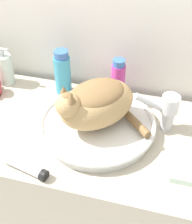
{
  "coord_description": "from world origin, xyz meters",
  "views": [
    {
      "loc": [
        0.27,
        -0.52,
        1.61
      ],
      "look_at": [
        0.06,
        0.27,
        0.93
      ],
      "focal_mm": 50.0,
      "sensor_mm": 36.0,
      "label": 1
    }
  ],
  "objects": [
    {
      "name": "soap_bar",
      "position": [
        0.36,
        0.14,
        0.84
      ],
      "size": [
        0.07,
        0.05,
        0.02
      ],
      "color": "silver",
      "rests_on": "vanity_counter"
    },
    {
      "name": "cream_tube",
      "position": [
        -0.11,
        0.04,
        0.85
      ],
      "size": [
        0.16,
        0.07,
        0.04
      ],
      "rotation": [
        0.0,
        0.0,
        -0.23
      ],
      "color": "silver",
      "rests_on": "vanity_counter"
    },
    {
      "name": "cat",
      "position": [
        0.05,
        0.28,
        0.96
      ],
      "size": [
        0.36,
        0.33,
        0.18
      ],
      "rotation": [
        0.0,
        0.0,
        3.99
      ],
      "color": "tan",
      "rests_on": "sink_basin"
    },
    {
      "name": "sink_basin",
      "position": [
        0.06,
        0.28,
        0.85
      ],
      "size": [
        0.42,
        0.42,
        0.05
      ],
      "color": "silver",
      "rests_on": "vanity_counter"
    },
    {
      "name": "mouthwash_bottle",
      "position": [
        -0.14,
        0.48,
        0.92
      ],
      "size": [
        0.07,
        0.07,
        0.19
      ],
      "color": "teal",
      "rests_on": "vanity_counter"
    },
    {
      "name": "shampoo_bottle_tall",
      "position": [
        0.09,
        0.48,
        0.92
      ],
      "size": [
        0.05,
        0.05,
        0.19
      ],
      "color": "#B2338C",
      "rests_on": "vanity_counter"
    },
    {
      "name": "vanity_counter",
      "position": [
        0.0,
        0.27,
        0.42
      ],
      "size": [
        1.16,
        0.54,
        0.83
      ],
      "color": "#B2A893",
      "rests_on": "ground_plane"
    },
    {
      "name": "faucet",
      "position": [
        0.29,
        0.36,
        0.92
      ],
      "size": [
        0.16,
        0.08,
        0.16
      ],
      "rotation": [
        0.0,
        0.0,
        -2.83
      ],
      "color": "silver",
      "rests_on": "vanity_counter"
    },
    {
      "name": "soap_pump_bottle",
      "position": [
        -0.4,
        0.48,
        0.9
      ],
      "size": [
        0.07,
        0.07,
        0.17
      ],
      "color": "silver",
      "rests_on": "vanity_counter"
    }
  ]
}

